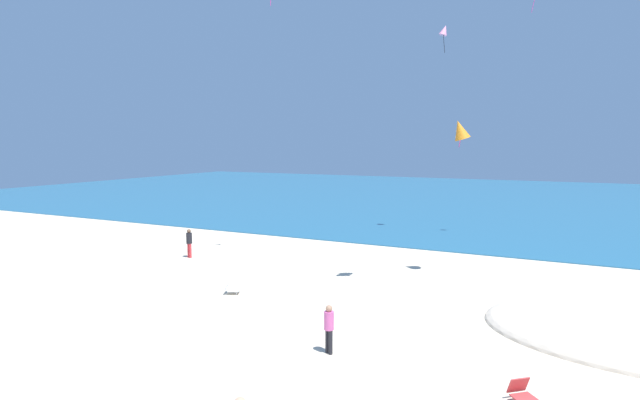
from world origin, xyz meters
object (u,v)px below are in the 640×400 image
(kite_pink, at_px, (444,30))
(kite_orange, at_px, (460,130))
(person_3, at_px, (189,241))
(beach_chair_mid_beach, at_px, (522,392))
(beach_chair_far_right, at_px, (231,287))
(person_0, at_px, (329,326))

(kite_pink, xyz_separation_m, kite_orange, (3.36, -10.91, -6.69))
(person_3, xyz_separation_m, kite_orange, (13.70, 2.25, 5.83))
(person_3, distance_m, kite_pink, 20.91)
(beach_chair_mid_beach, relative_size, person_3, 0.53)
(person_3, bearing_deg, beach_chair_far_right, 74.43)
(person_0, distance_m, kite_pink, 24.79)
(person_3, xyz_separation_m, kite_pink, (10.34, 13.17, 12.52))
(beach_chair_far_right, height_order, person_3, person_3)
(beach_chair_far_right, relative_size, kite_pink, 0.43)
(beach_chair_mid_beach, relative_size, kite_orange, 0.63)
(kite_orange, bearing_deg, beach_chair_mid_beach, -70.82)
(kite_orange, bearing_deg, kite_pink, 107.12)
(person_0, height_order, kite_orange, kite_orange)
(beach_chair_far_right, distance_m, kite_orange, 12.11)
(person_3, bearing_deg, kite_orange, 120.58)
(person_0, height_order, person_3, person_3)
(beach_chair_far_right, xyz_separation_m, kite_orange, (7.73, 6.72, 6.47))
(kite_pink, relative_size, kite_orange, 1.42)
(beach_chair_mid_beach, relative_size, kite_pink, 0.45)
(beach_chair_mid_beach, height_order, person_3, person_3)
(person_3, height_order, kite_pink, kite_pink)
(beach_chair_far_right, xyz_separation_m, person_0, (6.17, -3.65, 0.58))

